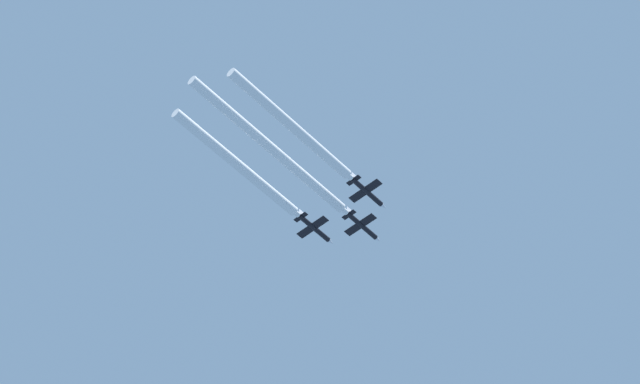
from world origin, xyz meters
The scene contains 6 objects.
jet_lead centered at (0.09, 4.87, 195.39)m, with size 7.83×11.41×2.74m.
jet_left_wingman centered at (-7.59, -2.01, 194.63)m, with size 7.83×11.41×2.74m.
jet_right_wingman centered at (7.61, -2.30, 194.41)m, with size 7.83×11.41×2.74m.
smoke_trail_lead centered at (0.09, -23.46, 195.36)m, with size 2.16×46.21×2.16m.
smoke_trail_left_wingman centered at (-7.59, -25.40, 194.61)m, with size 2.16×36.32×2.16m.
smoke_trail_right_wingman centered at (7.61, -25.37, 194.38)m, with size 2.16×35.68×2.16m.
Camera 1 is at (108.07, -129.16, 1.40)m, focal length 67.40 mm.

